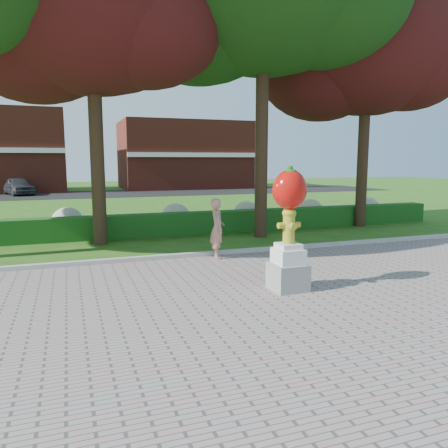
% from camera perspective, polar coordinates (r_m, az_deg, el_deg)
% --- Properties ---
extents(ground, '(100.00, 100.00, 0.00)m').
position_cam_1_polar(ground, '(9.46, -0.85, -8.37)').
color(ground, '#275715').
rests_on(ground, ground).
extents(walkway, '(40.00, 14.00, 0.04)m').
position_cam_1_polar(walkway, '(6.06, 12.10, -18.30)').
color(walkway, gray).
rests_on(walkway, ground).
extents(curb, '(40.00, 0.18, 0.15)m').
position_cam_1_polar(curb, '(12.23, -5.40, -4.19)').
color(curb, '#ADADA5').
rests_on(curb, ground).
extents(lawn_hedge, '(24.00, 0.70, 0.80)m').
position_cam_1_polar(lawn_hedge, '(16.02, -8.95, -0.09)').
color(lawn_hedge, '#184012').
rests_on(lawn_hedge, ground).
extents(hydrangea_row, '(20.10, 1.10, 0.99)m').
position_cam_1_polar(hydrangea_row, '(17.08, -7.71, 0.96)').
color(hydrangea_row, '#BABA8E').
rests_on(hydrangea_row, ground).
extents(street, '(50.00, 8.00, 0.02)m').
position_cam_1_polar(street, '(36.79, -15.09, 3.83)').
color(street, black).
rests_on(street, ground).
extents(building_right, '(12.00, 8.00, 6.40)m').
position_cam_1_polar(building_right, '(43.96, -5.34, 8.93)').
color(building_right, maroon).
rests_on(building_right, ground).
extents(tree_mid_left, '(8.25, 7.04, 10.69)m').
position_cam_1_polar(tree_mid_left, '(15.38, -17.42, 25.30)').
color(tree_mid_left, black).
rests_on(tree_mid_left, ground).
extents(tree_far_right, '(7.88, 6.72, 10.21)m').
position_cam_1_polar(tree_far_right, '(19.39, 17.85, 20.60)').
color(tree_far_right, black).
rests_on(tree_far_right, ground).
extents(hydrant_sculpture, '(0.75, 0.71, 2.56)m').
position_cam_1_polar(hydrant_sculpture, '(9.02, 8.48, -0.19)').
color(hydrant_sculpture, gray).
rests_on(hydrant_sculpture, walkway).
extents(woman, '(0.48, 0.66, 1.66)m').
position_cam_1_polar(woman, '(11.95, -0.89, -0.58)').
color(woman, tan).
rests_on(woman, walkway).
extents(parked_car, '(3.00, 4.43, 1.40)m').
position_cam_1_polar(parked_car, '(38.04, -25.30, 4.53)').
color(parked_car, '#3B3D42').
rests_on(parked_car, street).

